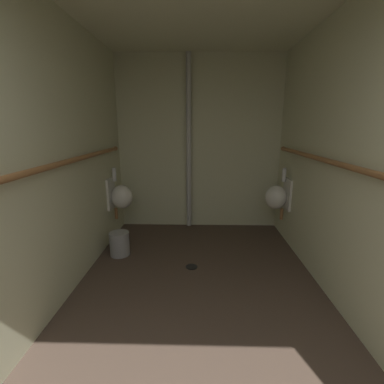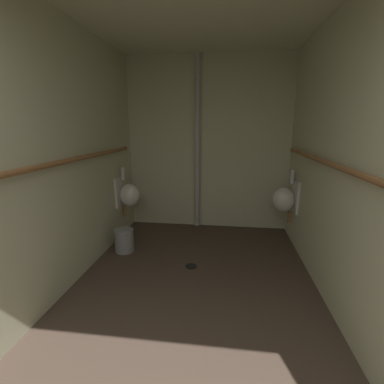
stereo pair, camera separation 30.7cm
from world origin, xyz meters
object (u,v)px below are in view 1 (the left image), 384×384
(urinal_right_mid, at_px, (278,196))
(waste_bin, at_px, (120,244))
(floor_drain, at_px, (192,267))
(urinal_left_mid, at_px, (121,196))
(standpipe_back_wall, at_px, (189,145))

(urinal_right_mid, height_order, waste_bin, urinal_right_mid)
(floor_drain, relative_size, waste_bin, 0.46)
(urinal_left_mid, bearing_deg, floor_drain, -38.05)
(urinal_right_mid, bearing_deg, urinal_left_mid, -179.21)
(floor_drain, height_order, waste_bin, waste_bin)
(urinal_left_mid, xyz_separation_m, floor_drain, (1.04, -0.82, -0.64))
(urinal_right_mid, distance_m, standpipe_back_wall, 1.53)
(standpipe_back_wall, relative_size, floor_drain, 18.74)
(floor_drain, bearing_deg, waste_bin, 162.58)
(urinal_left_mid, distance_m, standpipe_back_wall, 1.29)
(urinal_left_mid, relative_size, urinal_right_mid, 1.00)
(urinal_right_mid, relative_size, waste_bin, 2.48)
(standpipe_back_wall, relative_size, waste_bin, 8.63)
(urinal_right_mid, bearing_deg, standpipe_back_wall, 159.91)
(standpipe_back_wall, xyz_separation_m, waste_bin, (-0.86, -1.02, -1.19))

